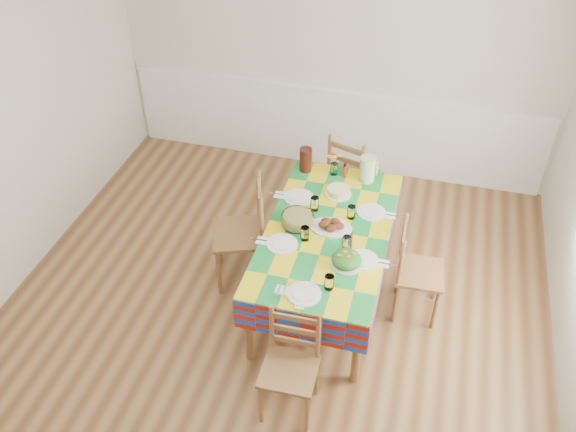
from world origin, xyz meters
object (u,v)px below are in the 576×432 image
object	(u,v)px
dining_table	(327,237)
tea_pitcher	(306,160)
chair_left	(244,233)
green_pitcher	(367,169)
meat_platter	(331,226)
chair_right	(415,272)
chair_near	(290,366)
chair_far	(351,176)

from	to	relation	value
dining_table	tea_pitcher	bearing A→B (deg)	116.05
tea_pitcher	chair_left	size ratio (longest dim) A/B	0.22
green_pitcher	chair_left	size ratio (longest dim) A/B	0.23
green_pitcher	tea_pitcher	world-z (taller)	green_pitcher
meat_platter	green_pitcher	world-z (taller)	green_pitcher
green_pitcher	chair_right	world-z (taller)	green_pitcher
meat_platter	chair_right	size ratio (longest dim) A/B	0.39
chair_near	chair_left	bearing A→B (deg)	120.39
dining_table	chair_left	size ratio (longest dim) A/B	1.79
green_pitcher	chair_far	xyz separation A→B (m)	(-0.20, 0.39, -0.37)
tea_pitcher	chair_right	distance (m)	1.40
chair_left	tea_pitcher	bearing A→B (deg)	134.75
meat_platter	chair_near	bearing A→B (deg)	-90.91
chair_far	tea_pitcher	bearing A→B (deg)	64.85
chair_near	chair_far	xyz separation A→B (m)	(-0.01, 2.29, 0.03)
meat_platter	green_pitcher	bearing A→B (deg)	77.23
green_pitcher	chair_right	distance (m)	1.01
dining_table	green_pitcher	xyz separation A→B (m)	(0.18, 0.76, 0.20)
chair_far	chair_left	distance (m)	1.33
tea_pitcher	chair_far	bearing A→B (deg)	46.29
tea_pitcher	dining_table	bearing A→B (deg)	-63.95
chair_far	meat_platter	bearing A→B (deg)	110.16
tea_pitcher	chair_far	xyz separation A→B (m)	(0.36, 0.38, -0.37)
dining_table	chair_far	xyz separation A→B (m)	(-0.01, 1.15, -0.18)
meat_platter	tea_pitcher	size ratio (longest dim) A/B	1.53
chair_right	meat_platter	bearing A→B (deg)	84.57
meat_platter	dining_table	bearing A→B (deg)	-121.97
dining_table	tea_pitcher	distance (m)	0.87
chair_far	chair_right	distance (m)	1.36
dining_table	meat_platter	bearing A→B (deg)	58.03
dining_table	chair_right	distance (m)	0.75
chair_right	dining_table	bearing A→B (deg)	86.87
chair_near	meat_platter	bearing A→B (deg)	87.68
green_pitcher	chair_left	xyz separation A→B (m)	(-0.90, -0.74, -0.33)
dining_table	tea_pitcher	xyz separation A→B (m)	(-0.37, 0.77, 0.19)
green_pitcher	chair_near	distance (m)	1.95
dining_table	chair_right	bearing A→B (deg)	-0.17
chair_near	tea_pitcher	bearing A→B (deg)	99.65
chair_far	chair_left	xyz separation A→B (m)	(-0.71, -1.13, 0.05)
chair_far	dining_table	bearing A→B (deg)	109.23
dining_table	chair_far	size ratio (longest dim) A/B	1.97
meat_platter	chair_right	bearing A→B (deg)	-2.47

